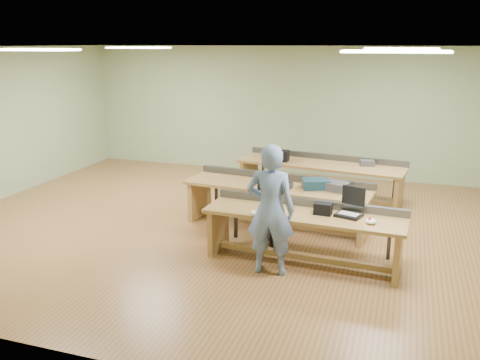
{
  "coord_description": "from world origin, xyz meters",
  "views": [
    {
      "loc": [
        2.69,
        -7.76,
        3.07
      ],
      "look_at": [
        0.32,
        -0.6,
        1.02
      ],
      "focal_mm": 38.0,
      "sensor_mm": 36.0,
      "label": 1
    }
  ],
  "objects_px": {
    "laptop_base": "(349,215)",
    "parts_bin_teal": "(316,184)",
    "person": "(270,210)",
    "workbench_back": "(320,172)",
    "task_chair": "(271,222)",
    "parts_bin_grey": "(333,186)",
    "mug": "(290,185)",
    "workbench_front": "(304,226)",
    "drinks_can": "(267,180)",
    "workbench_mid": "(278,195)",
    "camera_bag": "(323,209)"
  },
  "relations": [
    {
      "from": "workbench_front",
      "to": "workbench_back",
      "type": "distance_m",
      "value": 3.14
    },
    {
      "from": "mug",
      "to": "parts_bin_grey",
      "type": "bearing_deg",
      "value": 12.18
    },
    {
      "from": "workbench_front",
      "to": "mug",
      "type": "xyz_separation_m",
      "value": [
        -0.48,
        1.14,
        0.25
      ]
    },
    {
      "from": "parts_bin_teal",
      "to": "mug",
      "type": "distance_m",
      "value": 0.43
    },
    {
      "from": "workbench_front",
      "to": "camera_bag",
      "type": "relative_size",
      "value": 11.77
    },
    {
      "from": "parts_bin_teal",
      "to": "drinks_can",
      "type": "height_order",
      "value": "parts_bin_teal"
    },
    {
      "from": "task_chair",
      "to": "parts_bin_grey",
      "type": "distance_m",
      "value": 1.19
    },
    {
      "from": "mug",
      "to": "camera_bag",
      "type": "bearing_deg",
      "value": -57.14
    },
    {
      "from": "parts_bin_teal",
      "to": "laptop_base",
      "type": "bearing_deg",
      "value": -61.57
    },
    {
      "from": "workbench_mid",
      "to": "person",
      "type": "relative_size",
      "value": 1.79
    },
    {
      "from": "workbench_back",
      "to": "laptop_base",
      "type": "relative_size",
      "value": 10.01
    },
    {
      "from": "parts_bin_grey",
      "to": "mug",
      "type": "distance_m",
      "value": 0.71
    },
    {
      "from": "workbench_mid",
      "to": "parts_bin_teal",
      "type": "bearing_deg",
      "value": 4.72
    },
    {
      "from": "task_chair",
      "to": "drinks_can",
      "type": "relative_size",
      "value": 8.56
    },
    {
      "from": "parts_bin_teal",
      "to": "person",
      "type": "bearing_deg",
      "value": -99.7
    },
    {
      "from": "parts_bin_teal",
      "to": "mug",
      "type": "relative_size",
      "value": 3.25
    },
    {
      "from": "parts_bin_teal",
      "to": "workbench_mid",
      "type": "bearing_deg",
      "value": 179.2
    },
    {
      "from": "workbench_back",
      "to": "camera_bag",
      "type": "xyz_separation_m",
      "value": [
        0.55,
        -3.12,
        0.27
      ]
    },
    {
      "from": "workbench_back",
      "to": "task_chair",
      "type": "relative_size",
      "value": 3.69
    },
    {
      "from": "laptop_base",
      "to": "parts_bin_teal",
      "type": "xyz_separation_m",
      "value": [
        -0.68,
        1.25,
        0.06
      ]
    },
    {
      "from": "workbench_front",
      "to": "workbench_back",
      "type": "bearing_deg",
      "value": 98.22
    },
    {
      "from": "laptop_base",
      "to": "drinks_can",
      "type": "xyz_separation_m",
      "value": [
        -1.53,
        1.31,
        0.04
      ]
    },
    {
      "from": "laptop_base",
      "to": "task_chair",
      "type": "xyz_separation_m",
      "value": [
        -1.25,
        0.58,
        -0.43
      ]
    },
    {
      "from": "laptop_base",
      "to": "parts_bin_grey",
      "type": "height_order",
      "value": "parts_bin_grey"
    },
    {
      "from": "person",
      "to": "task_chair",
      "type": "distance_m",
      "value": 1.26
    },
    {
      "from": "laptop_base",
      "to": "parts_bin_teal",
      "type": "relative_size",
      "value": 0.79
    },
    {
      "from": "workbench_mid",
      "to": "workbench_back",
      "type": "xyz_separation_m",
      "value": [
        0.42,
        1.83,
        0.0
      ]
    },
    {
      "from": "workbench_mid",
      "to": "parts_bin_grey",
      "type": "bearing_deg",
      "value": 5.79
    },
    {
      "from": "workbench_front",
      "to": "task_chair",
      "type": "height_order",
      "value": "task_chair"
    },
    {
      "from": "workbench_back",
      "to": "task_chair",
      "type": "distance_m",
      "value": 2.55
    },
    {
      "from": "workbench_front",
      "to": "parts_bin_grey",
      "type": "xyz_separation_m",
      "value": [
        0.21,
        1.29,
        0.26
      ]
    },
    {
      "from": "workbench_mid",
      "to": "parts_bin_grey",
      "type": "height_order",
      "value": "parts_bin_grey"
    },
    {
      "from": "task_chair",
      "to": "person",
      "type": "bearing_deg",
      "value": -100.88
    },
    {
      "from": "workbench_mid",
      "to": "workbench_front",
      "type": "bearing_deg",
      "value": -55.61
    },
    {
      "from": "workbench_mid",
      "to": "person",
      "type": "distance_m",
      "value": 1.84
    },
    {
      "from": "workbench_back",
      "to": "parts_bin_teal",
      "type": "distance_m",
      "value": 1.87
    },
    {
      "from": "workbench_mid",
      "to": "task_chair",
      "type": "relative_size",
      "value": 3.52
    },
    {
      "from": "mug",
      "to": "workbench_front",
      "type": "bearing_deg",
      "value": -67.41
    },
    {
      "from": "workbench_mid",
      "to": "laptop_base",
      "type": "bearing_deg",
      "value": -38.13
    },
    {
      "from": "laptop_base",
      "to": "task_chair",
      "type": "height_order",
      "value": "task_chair"
    },
    {
      "from": "parts_bin_teal",
      "to": "drinks_can",
      "type": "distance_m",
      "value": 0.85
    },
    {
      "from": "parts_bin_grey",
      "to": "drinks_can",
      "type": "bearing_deg",
      "value": 177.97
    },
    {
      "from": "drinks_can",
      "to": "person",
      "type": "bearing_deg",
      "value": -73.27
    },
    {
      "from": "workbench_front",
      "to": "person",
      "type": "bearing_deg",
      "value": -124.16
    },
    {
      "from": "laptop_base",
      "to": "mug",
      "type": "distance_m",
      "value": 1.56
    },
    {
      "from": "task_chair",
      "to": "mug",
      "type": "height_order",
      "value": "task_chair"
    },
    {
      "from": "camera_bag",
      "to": "mug",
      "type": "height_order",
      "value": "camera_bag"
    },
    {
      "from": "camera_bag",
      "to": "drinks_can",
      "type": "bearing_deg",
      "value": 134.71
    },
    {
      "from": "workbench_mid",
      "to": "parts_bin_grey",
      "type": "xyz_separation_m",
      "value": [
        0.92,
        0.0,
        0.25
      ]
    },
    {
      "from": "person",
      "to": "laptop_base",
      "type": "relative_size",
      "value": 5.35
    }
  ]
}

